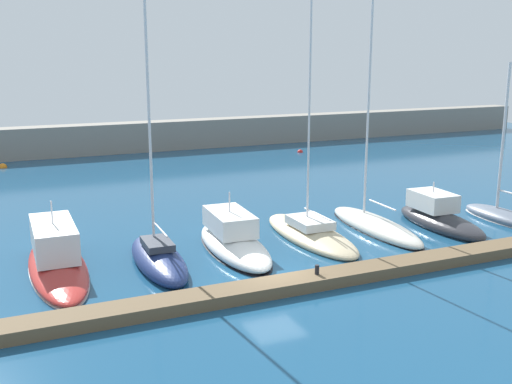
% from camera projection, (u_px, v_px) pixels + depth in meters
% --- Properties ---
extents(ground_plane, '(120.00, 120.00, 0.00)m').
position_uv_depth(ground_plane, '(275.00, 280.00, 28.45)').
color(ground_plane, navy).
extents(dock_pier, '(43.41, 1.49, 0.54)m').
position_uv_depth(dock_pier, '(288.00, 285.00, 27.15)').
color(dock_pier, brown).
rests_on(dock_pier, ground_plane).
extents(breakwater_seawall, '(108.00, 2.48, 3.10)m').
position_uv_depth(breakwater_seawall, '(111.00, 138.00, 63.61)').
color(breakwater_seawall, gray).
rests_on(breakwater_seawall, ground_plane).
extents(motorboat_red_third, '(2.81, 10.19, 3.51)m').
position_uv_depth(motorboat_red_third, '(56.00, 256.00, 29.83)').
color(motorboat_red_third, '#B72D28').
rests_on(motorboat_red_third, ground_plane).
extents(sailboat_navy_fourth, '(2.42, 7.62, 14.00)m').
position_uv_depth(sailboat_navy_fourth, '(158.00, 258.00, 30.30)').
color(sailboat_navy_fourth, navy).
rests_on(sailboat_navy_fourth, ground_plane).
extents(motorboat_white_fifth, '(3.17, 8.60, 3.40)m').
position_uv_depth(motorboat_white_fifth, '(233.00, 240.00, 32.66)').
color(motorboat_white_fifth, white).
rests_on(motorboat_white_fifth, ground_plane).
extents(sailboat_sand_sixth, '(2.92, 9.22, 14.45)m').
position_uv_depth(sailboat_sand_sixth, '(310.00, 233.00, 34.86)').
color(sailboat_sand_sixth, beige).
rests_on(sailboat_sand_sixth, ground_plane).
extents(sailboat_ivory_seventh, '(2.54, 9.14, 16.32)m').
position_uv_depth(sailboat_ivory_seventh, '(375.00, 225.00, 36.41)').
color(sailboat_ivory_seventh, silver).
rests_on(sailboat_ivory_seventh, ground_plane).
extents(motorboat_charcoal_eighth, '(2.80, 7.57, 2.96)m').
position_uv_depth(motorboat_charcoal_eighth, '(439.00, 217.00, 37.06)').
color(motorboat_charcoal_eighth, '#2D2D33').
rests_on(motorboat_charcoal_eighth, ground_plane).
extents(sailboat_slate_ninth, '(2.09, 6.41, 10.08)m').
position_uv_depth(sailboat_slate_ninth, '(503.00, 216.00, 38.38)').
color(sailboat_slate_ninth, slate).
rests_on(sailboat_slate_ninth, ground_plane).
extents(mooring_buoy_red, '(0.58, 0.58, 0.58)m').
position_uv_depth(mooring_buoy_red, '(300.00, 152.00, 64.40)').
color(mooring_buoy_red, red).
rests_on(mooring_buoy_red, ground_plane).
extents(mooring_buoy_orange, '(0.78, 0.78, 0.78)m').
position_uv_depth(mooring_buoy_orange, '(3.00, 168.00, 55.89)').
color(mooring_buoy_orange, orange).
rests_on(mooring_buoy_orange, ground_plane).
extents(dock_bollard, '(0.20, 0.20, 0.44)m').
position_uv_depth(dock_bollard, '(317.00, 270.00, 27.61)').
color(dock_bollard, black).
rests_on(dock_bollard, dock_pier).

